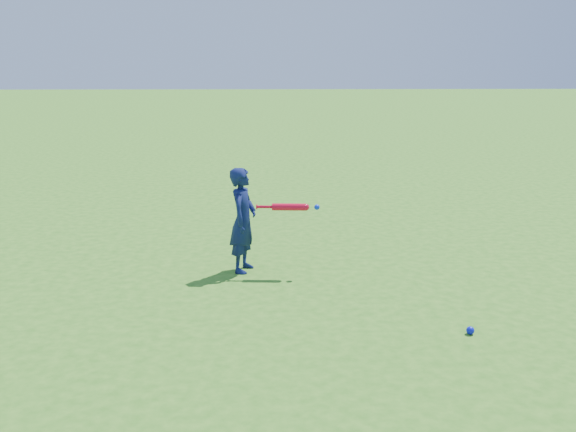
{
  "coord_description": "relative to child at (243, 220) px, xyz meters",
  "views": [
    {
      "loc": [
        0.38,
        -6.68,
        2.37
      ],
      "look_at": [
        0.55,
        0.2,
        0.64
      ],
      "focal_mm": 40.0,
      "sensor_mm": 36.0,
      "label": 1
    }
  ],
  "objects": [
    {
      "name": "child",
      "position": [
        0.0,
        0.0,
        0.0
      ],
      "size": [
        0.39,
        0.49,
        1.18
      ],
      "primitive_type": "imported",
      "rotation": [
        0.0,
        0.0,
        1.3
      ],
      "color": "#10184C",
      "rests_on": "ground"
    },
    {
      "name": "ground_ball_blue",
      "position": [
        2.05,
        -1.76,
        -0.55
      ],
      "size": [
        0.07,
        0.07,
        0.07
      ],
      "primitive_type": "sphere",
      "color": "#0B13C8",
      "rests_on": "ground"
    },
    {
      "name": "bat_swing",
      "position": [
        0.54,
        -0.07,
        0.16
      ],
      "size": [
        0.7,
        0.1,
        0.08
      ],
      "rotation": [
        0.0,
        0.0,
        -0.05
      ],
      "color": "red",
      "rests_on": "ground"
    },
    {
      "name": "ground",
      "position": [
        -0.05,
        -0.23,
        -0.59
      ],
      "size": [
        80.0,
        80.0,
        0.0
      ],
      "primitive_type": "plane",
      "color": "#32731B",
      "rests_on": "ground"
    }
  ]
}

